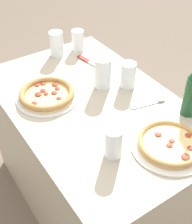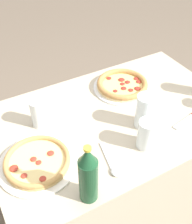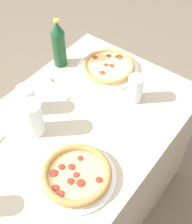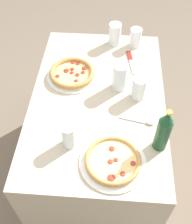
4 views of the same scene
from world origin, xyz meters
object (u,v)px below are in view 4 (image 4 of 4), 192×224
pizza_pepperoni (113,161)px  spoon (142,121)px  glass_mango_juice (135,38)px  glass_red_wine (120,77)px  pizza_veggie (72,74)px  glass_orange_juice (139,89)px  knife (131,61)px  beer_bottle (164,131)px  glass_water (69,136)px  glass_lemonade (115,35)px

pizza_pepperoni → spoon: size_ratio=1.69×
glass_mango_juice → glass_red_wine: size_ratio=0.76×
pizza_veggie → glass_orange_juice: size_ratio=2.27×
pizza_veggie → knife: size_ratio=1.37×
glass_orange_juice → beer_bottle: size_ratio=0.51×
glass_water → glass_red_wine: bearing=150.3°
pizza_pepperoni → glass_water: size_ratio=2.35×
glass_orange_juice → spoon: glass_orange_juice is taller
beer_bottle → spoon: 0.19m
pizza_veggie → pizza_pepperoni: (0.55, 0.25, -0.00)m
glass_lemonade → knife: glass_lemonade is taller
glass_red_wine → glass_lemonade: (-0.40, -0.04, -0.01)m
pizza_pepperoni → glass_water: 0.23m
pizza_veggie → knife: bearing=114.4°
glass_mango_juice → glass_red_wine: glass_red_wine is taller
pizza_veggie → spoon: size_ratio=1.64×
glass_water → spoon: size_ratio=0.72×
pizza_pepperoni → glass_orange_juice: (-0.42, 0.12, 0.04)m
pizza_pepperoni → glass_orange_juice: size_ratio=2.35×
pizza_veggie → pizza_pepperoni: 0.60m
pizza_veggie → glass_water: (0.46, 0.05, 0.04)m
glass_red_wine → knife: 0.24m
glass_red_wine → knife: (-0.22, 0.07, -0.07)m
pizza_pepperoni → glass_mango_juice: size_ratio=2.55×
glass_red_wine → beer_bottle: 0.43m
glass_mango_juice → glass_lemonade: 0.13m
glass_lemonade → pizza_veggie: bearing=-35.1°
glass_orange_juice → glass_red_wine: bearing=-122.4°
glass_water → glass_lemonade: 0.81m
pizza_pepperoni → glass_mango_juice: (-0.87, 0.11, 0.04)m
pizza_veggie → glass_mango_juice: (-0.32, 0.36, 0.03)m
glass_red_wine → glass_lemonade: bearing=-174.6°
glass_red_wine → glass_lemonade: 0.40m
knife → spoon: size_ratio=1.19×
glass_water → knife: (-0.61, 0.29, -0.05)m
pizza_veggie → pizza_pepperoni: bearing=24.7°
glass_orange_juice → knife: bearing=-173.3°
glass_mango_juice → glass_water: 0.84m
pizza_pepperoni → spoon: (-0.24, 0.14, -0.01)m
glass_water → glass_red_wine: size_ratio=0.82×
glass_lemonade → beer_bottle: size_ratio=0.56×
glass_water → glass_lemonade: size_ratio=0.93×
glass_mango_juice → knife: glass_mango_juice is taller
glass_mango_juice → beer_bottle: 0.77m
glass_mango_juice → glass_lemonade: size_ratio=0.85×
glass_orange_juice → knife: size_ratio=0.60×
beer_bottle → spoon: size_ratio=1.40×
knife → glass_water: bearing=-25.6°
glass_water → knife: size_ratio=0.60×
glass_mango_juice → glass_water: glass_water is taller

